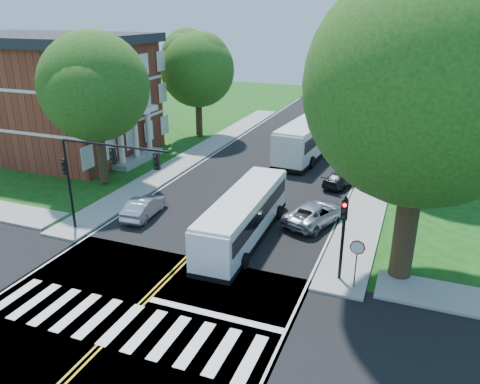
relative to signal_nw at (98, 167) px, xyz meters
The scene contains 24 objects.
ground 9.74m from the signal_nw, 47.67° to the right, with size 140.00×140.00×0.00m, color #124411.
road 13.69m from the signal_nw, 63.16° to the left, with size 14.00×96.00×0.01m, color black.
cross_road 9.73m from the signal_nw, 47.67° to the right, with size 60.00×12.00×0.01m, color black.
center_line 17.20m from the signal_nw, 69.39° to the left, with size 0.36×70.00×0.01m, color gold.
edge_line_w 16.20m from the signal_nw, 93.47° to the left, with size 0.12×70.00×0.01m, color silver.
edge_line_e 20.54m from the signal_nw, 50.90° to the left, with size 0.12×70.00×0.01m, color silver.
crosswalk 10.07m from the signal_nw, 49.80° to the right, with size 12.60×3.00×0.01m, color silver.
stop_bar 11.40m from the signal_nw, 27.30° to the right, with size 6.60×0.40×0.01m, color silver.
sidewalk_nw 19.22m from the signal_nw, 97.50° to the left, with size 2.60×40.00×0.15m, color gray.
sidewalk_ne 23.75m from the signal_nw, 52.69° to the left, with size 2.60×40.00×0.15m, color gray.
tree_ne_big 17.72m from the signal_nw, ahead, with size 10.80×10.80×14.91m.
tree_west_near 9.96m from the signal_nw, 126.70° to the left, with size 8.00×8.00×11.40m.
tree_west_far 24.27m from the signal_nw, 102.31° to the left, with size 7.60×7.60×10.67m.
tree_east_mid 24.94m from the signal_nw, 45.36° to the left, with size 8.40×8.40×11.93m.
tree_east_far 38.34m from the signal_nw, 61.33° to the left, with size 7.20×7.20×10.34m.
brick_building 21.08m from the signal_nw, 139.86° to the left, with size 20.00×13.00×10.80m.
signal_nw is the anchor object (origin of this frame).
signal_ne 14.13m from the signal_nw, ahead, with size 0.30×0.46×4.40m.
stop_sign 15.05m from the signal_nw, ahead, with size 0.76×0.08×2.53m.
bus_lead 8.84m from the signal_nw, 18.96° to the left, with size 2.83×10.88×2.79m.
bus_follow 22.76m from the signal_nw, 70.56° to the left, with size 3.95×13.28×3.39m.
hatchback 5.01m from the signal_nw, 78.69° to the left, with size 1.42×4.08×1.34m, color #B7B9BF.
suv 13.58m from the signal_nw, 29.18° to the left, with size 2.29×4.97×1.38m, color #A5A7AC.
dark_sedan 18.51m from the signal_nw, 49.61° to the left, with size 1.63×4.01×1.16m, color black.
Camera 1 is at (10.93, -14.31, 12.77)m, focal length 35.00 mm.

